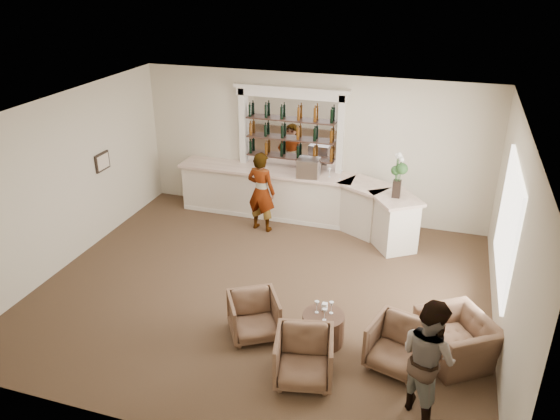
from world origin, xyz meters
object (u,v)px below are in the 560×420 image
object	(u,v)px
armchair_center	(304,357)
armchair_far	(457,339)
espresso_machine	(308,168)
cocktail_table	(323,328)
sommelier	(261,192)
flower_vase	(398,172)
armchair_left	(254,316)
guest	(428,357)
armchair_right	(398,345)
bar_counter	(299,198)

from	to	relation	value
armchair_center	armchair_far	bearing A→B (deg)	16.67
armchair_far	espresso_machine	bearing A→B (deg)	-173.60
cocktail_table	sommelier	distance (m)	4.18
armchair_center	flower_vase	world-z (taller)	flower_vase
armchair_left	armchair_far	bearing A→B (deg)	-23.81
armchair_left	flower_vase	bearing A→B (deg)	33.81
cocktail_table	sommelier	size ratio (longest dim) A/B	0.37
guest	armchair_left	distance (m)	2.86
armchair_right	espresso_machine	xyz separation A→B (m)	(-2.52, 4.27, 0.98)
flower_vase	cocktail_table	bearing A→B (deg)	-100.37
cocktail_table	armchair_far	size ratio (longest dim) A/B	0.61
armchair_center	armchair_far	xyz separation A→B (m)	(2.07, 1.13, -0.03)
armchair_left	espresso_machine	distance (m)	4.34
sommelier	armchair_left	bearing A→B (deg)	117.95
cocktail_table	guest	world-z (taller)	guest
sommelier	armchair_right	distance (m)	5.05
guest	armchair_far	bearing A→B (deg)	-61.98
cocktail_table	guest	xyz separation A→B (m)	(1.60, -0.98, 0.61)
armchair_far	armchair_right	bearing A→B (deg)	-96.50
guest	armchair_right	distance (m)	1.00
bar_counter	flower_vase	bearing A→B (deg)	-15.40
cocktail_table	armchair_center	distance (m)	0.92
armchair_center	sommelier	bearing A→B (deg)	104.44
armchair_far	cocktail_table	bearing A→B (deg)	-118.46
armchair_right	espresso_machine	world-z (taller)	espresso_machine
guest	armchair_left	size ratio (longest dim) A/B	2.20
espresso_machine	flower_vase	size ratio (longest dim) A/B	0.50
espresso_machine	guest	bearing A→B (deg)	-63.07
armchair_far	flower_vase	size ratio (longest dim) A/B	1.14
sommelier	espresso_machine	xyz separation A→B (m)	(0.90, 0.59, 0.45)
espresso_machine	sommelier	bearing A→B (deg)	-150.29
bar_counter	sommelier	distance (m)	0.99
bar_counter	espresso_machine	size ratio (longest dim) A/B	11.99
bar_counter	armchair_right	bearing A→B (deg)	-57.72
sommelier	armchair_right	world-z (taller)	sommelier
armchair_left	armchair_far	size ratio (longest dim) A/B	0.72
guest	armchair_center	world-z (taller)	guest
bar_counter	armchair_right	xyz separation A→B (m)	(2.74, -4.33, -0.20)
armchair_left	armchair_right	size ratio (longest dim) A/B	0.96
flower_vase	guest	bearing A→B (deg)	-77.88
armchair_right	flower_vase	xyz separation A→B (m)	(-0.53, 3.73, 1.30)
armchair_left	armchair_center	world-z (taller)	armchair_center
armchair_center	flower_vase	xyz separation A→B (m)	(0.71, 4.41, 1.29)
guest	flower_vase	distance (m)	4.66
cocktail_table	sommelier	xyz separation A→B (m)	(-2.24, 3.46, 0.65)
armchair_right	armchair_far	size ratio (longest dim) A/B	0.75
cocktail_table	armchair_center	bearing A→B (deg)	-94.08
cocktail_table	armchair_right	size ratio (longest dim) A/B	0.82
armchair_center	armchair_far	world-z (taller)	armchair_center
cocktail_table	armchair_far	distance (m)	2.01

